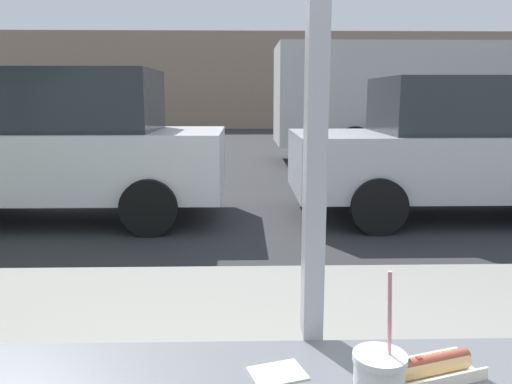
{
  "coord_description": "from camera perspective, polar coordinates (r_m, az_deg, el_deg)",
  "views": [
    {
      "loc": [
        -0.18,
        -1.17,
        1.54
      ],
      "look_at": [
        -0.08,
        2.54,
        0.84
      ],
      "focal_mm": 35.82,
      "sensor_mm": 36.0,
      "label": 1
    }
  ],
  "objects": [
    {
      "name": "sidewalk_strip",
      "position": [
        3.15,
        2.04,
        -17.47
      ],
      "size": [
        16.0,
        2.8,
        0.1
      ],
      "primitive_type": "cube",
      "color": "gray",
      "rests_on": "ground"
    },
    {
      "name": "napkin_wrapper",
      "position": [
        1.22,
        2.42,
        -19.57
      ],
      "size": [
        0.14,
        0.12,
        0.0
      ],
      "primitive_type": "cube",
      "rotation": [
        0.0,
        0.0,
        0.31
      ],
      "color": "white",
      "rests_on": "window_counter"
    },
    {
      "name": "box_truck",
      "position": [
        12.48,
        17.7,
        10.03
      ],
      "size": [
        6.7,
        2.44,
        2.66
      ],
      "color": "beige",
      "rests_on": "ground"
    },
    {
      "name": "building_facade_far",
      "position": [
        24.59,
        -1.06,
        12.3
      ],
      "size": [
        28.0,
        1.2,
        4.42
      ],
      "primitive_type": "cube",
      "color": "gray",
      "rests_on": "ground"
    },
    {
      "name": "parked_car_silver",
      "position": [
        7.05,
        23.1,
        4.59
      ],
      "size": [
        4.56,
        1.9,
        1.76
      ],
      "color": "#BCBCC1",
      "rests_on": "ground"
    },
    {
      "name": "ground_plane",
      "position": [
        9.3,
        -0.34,
        1.22
      ],
      "size": [
        60.0,
        60.0,
        0.0
      ],
      "primitive_type": "plane",
      "color": "#2D2D30"
    },
    {
      "name": "parked_car_white",
      "position": [
        6.8,
        -21.03,
        4.83
      ],
      "size": [
        4.13,
        1.88,
        1.85
      ],
      "color": "silver",
      "rests_on": "ground"
    },
    {
      "name": "hotdog_tray_far",
      "position": [
        1.25,
        18.6,
        -18.15
      ],
      "size": [
        0.26,
        0.17,
        0.05
      ],
      "color": "beige",
      "rests_on": "window_counter"
    }
  ]
}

